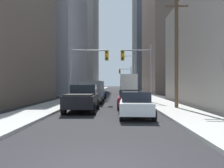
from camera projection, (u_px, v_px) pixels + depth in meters
name	position (u px, v px, depth m)	size (l,w,h in m)	color
ground_plane	(94.00, 167.00, 5.91)	(400.00, 400.00, 0.00)	black
sidewalk_left	(91.00, 92.00, 55.98)	(2.90, 160.00, 0.15)	#9E9E99
sidewalk_right	(135.00, 92.00, 55.84)	(2.90, 160.00, 0.15)	#9E9E99
city_bus	(128.00, 84.00, 41.47)	(2.70, 11.54, 3.40)	silver
pickup_truck_black	(82.00, 98.00, 17.76)	(2.20, 5.42, 1.90)	black
cargo_van_grey	(93.00, 91.00, 25.25)	(2.16, 5.23, 2.26)	slate
sedan_white	(136.00, 105.00, 14.41)	(1.96, 4.27, 1.52)	white
sedan_maroon	(129.00, 99.00, 19.66)	(1.95, 4.23, 1.52)	maroon
sedan_blue	(98.00, 93.00, 33.84)	(1.95, 4.24, 1.52)	navy
traffic_signal_near_left	(87.00, 63.00, 25.26)	(3.98, 0.44, 6.00)	gray
traffic_signal_near_right	(138.00, 64.00, 25.19)	(3.14, 0.44, 6.00)	gray
traffic_signal_far_right	(126.00, 75.00, 57.12)	(2.89, 0.44, 6.00)	gray
utility_pole_right	(176.00, 45.00, 19.14)	(2.20, 0.28, 9.38)	brown
street_lamp_right	(133.00, 70.00, 47.35)	(2.47, 0.32, 7.50)	gray
building_left_mid_office	(37.00, 31.00, 52.00)	(18.13, 26.45, 25.97)	#93939E
building_left_far_tower	(71.00, 0.00, 98.61)	(20.32, 28.92, 70.61)	gray
building_right_mid_block	(191.00, 19.00, 56.53)	(20.08, 22.96, 33.48)	#66564C
building_right_far_highrise	(164.00, 26.00, 95.12)	(23.14, 23.21, 48.31)	#4C515B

